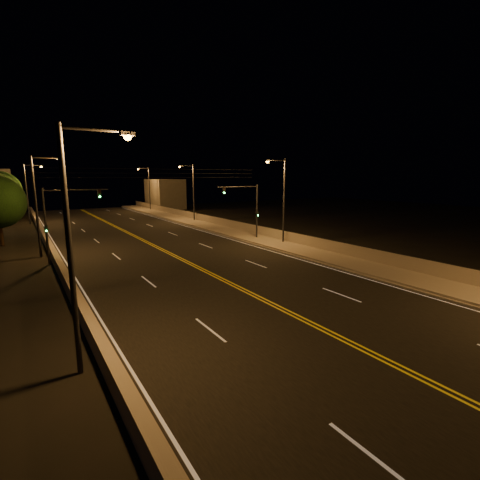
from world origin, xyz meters
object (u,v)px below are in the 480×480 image
streetlight_1 (282,196)px  tree_3 (0,191)px  traffic_signal_right (250,206)px  traffic_signal_left (59,216)px  streetlight_3 (148,186)px  streetlight_5 (39,199)px  streetlight_2 (192,189)px  streetlight_6 (29,190)px  streetlight_4 (77,235)px

streetlight_1 → tree_3: streetlight_1 is taller
traffic_signal_right → traffic_signal_left: (-18.82, 0.00, 0.00)m
streetlight_3 → streetlight_5: same height
streetlight_3 → tree_3: size_ratio=1.12×
streetlight_2 → streetlight_6: same height
streetlight_3 → traffic_signal_right: (-1.50, -39.41, -1.21)m
streetlight_6 → tree_3: streetlight_6 is taller
streetlight_5 → tree_3: size_ratio=1.12×
streetlight_2 → streetlight_3: (0.00, 21.26, 0.00)m
streetlight_6 → tree_3: bearing=161.8°
streetlight_3 → streetlight_4: (-21.43, -58.03, 0.00)m
streetlight_1 → streetlight_5: bearing=161.6°
streetlight_1 → streetlight_2: size_ratio=1.00×
streetlight_2 → traffic_signal_left: size_ratio=1.42×
streetlight_5 → streetlight_1: bearing=-18.4°
streetlight_1 → streetlight_6: size_ratio=1.00×
streetlight_6 → traffic_signal_right: size_ratio=1.42×
streetlight_3 → traffic_signal_left: bearing=-117.3°
traffic_signal_left → streetlight_6: bearing=92.2°
streetlight_3 → traffic_signal_left: streetlight_3 is taller
traffic_signal_left → streetlight_2: bearing=41.8°
streetlight_1 → tree_3: size_ratio=1.12×
streetlight_2 → streetlight_5: same height
streetlight_1 → streetlight_2: 21.86m
streetlight_4 → traffic_signal_left: (1.10, 18.61, -1.21)m
streetlight_3 → streetlight_5: size_ratio=1.00×
streetlight_4 → streetlight_5: 22.03m
streetlight_1 → traffic_signal_left: streetlight_1 is taller
streetlight_4 → traffic_signal_left: streetlight_4 is taller
streetlight_5 → tree_3: (-3.59, 26.47, -0.14)m
streetlight_3 → streetlight_5: bearing=-120.8°
streetlight_6 → traffic_signal_left: streetlight_6 is taller
traffic_signal_right → streetlight_1: bearing=-67.9°
streetlight_1 → traffic_signal_left: bearing=169.7°
streetlight_2 → streetlight_5: (-21.43, -14.74, 0.00)m
streetlight_3 → streetlight_6: (-21.43, -10.72, 0.00)m
tree_3 → streetlight_1: bearing=-53.3°
streetlight_4 → streetlight_5: bearing=90.0°
streetlight_5 → tree_3: bearing=97.7°
streetlight_1 → streetlight_3: (0.00, 43.12, 0.00)m
streetlight_1 → streetlight_3: bearing=90.0°
traffic_signal_left → tree_3: bearing=98.9°
streetlight_5 → streetlight_6: same height
streetlight_2 → streetlight_4: (-21.43, -36.77, 0.00)m
streetlight_5 → tree_3: 26.71m
streetlight_1 → streetlight_5: (-21.43, 7.12, 0.00)m
streetlight_3 → streetlight_5: 41.89m
streetlight_6 → traffic_signal_left: size_ratio=1.42×
streetlight_4 → streetlight_3: bearing=69.7°
streetlight_2 → tree_3: size_ratio=1.12×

